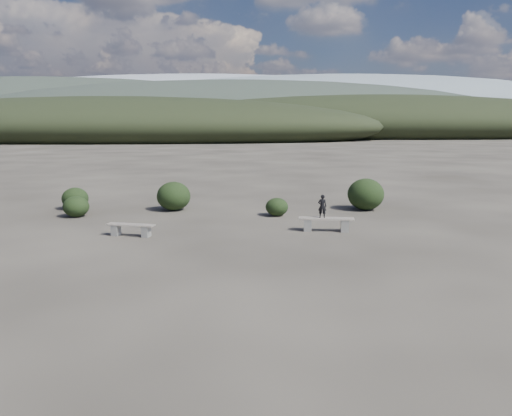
{
  "coord_description": "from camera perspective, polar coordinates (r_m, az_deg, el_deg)",
  "views": [
    {
      "loc": [
        0.21,
        -12.36,
        3.87
      ],
      "look_at": [
        0.75,
        3.5,
        1.1
      ],
      "focal_mm": 35.0,
      "sensor_mm": 36.0,
      "label": 1
    }
  ],
  "objects": [
    {
      "name": "shrub_c",
      "position": [
        20.6,
        2.4,
        0.13
      ],
      "size": [
        0.94,
        0.94,
        0.75
      ],
      "primitive_type": "ellipsoid",
      "color": "black",
      "rests_on": "ground"
    },
    {
      "name": "shrub_a",
      "position": [
        21.64,
        -19.88,
        0.15
      ],
      "size": [
        1.04,
        1.04,
        0.85
      ],
      "primitive_type": "ellipsoid",
      "color": "black",
      "rests_on": "ground"
    },
    {
      "name": "bench_left",
      "position": [
        17.51,
        -14.11,
        -2.33
      ],
      "size": [
        1.7,
        0.74,
        0.42
      ],
      "rotation": [
        0.0,
        0.0,
        -0.24
      ],
      "color": "slate",
      "rests_on": "ground"
    },
    {
      "name": "shrub_b",
      "position": [
        22.13,
        -9.39,
        1.35
      ],
      "size": [
        1.47,
        1.47,
        1.26
      ],
      "primitive_type": "ellipsoid",
      "color": "black",
      "rests_on": "ground"
    },
    {
      "name": "mountain_ridges",
      "position": [
        351.58,
        -3.25,
        11.04
      ],
      "size": [
        500.0,
        400.0,
        56.0
      ],
      "color": "black",
      "rests_on": "ground"
    },
    {
      "name": "shrub_f",
      "position": [
        23.53,
        -19.97,
        1.03
      ],
      "size": [
        1.15,
        1.15,
        0.97
      ],
      "primitive_type": "ellipsoid",
      "color": "black",
      "rests_on": "ground"
    },
    {
      "name": "bench_right",
      "position": [
        17.88,
        8.03,
        -1.73
      ],
      "size": [
        1.99,
        0.69,
        0.49
      ],
      "rotation": [
        0.0,
        0.0,
        -0.15
      ],
      "color": "slate",
      "rests_on": "ground"
    },
    {
      "name": "shrub_d",
      "position": [
        22.46,
        12.43,
        1.55
      ],
      "size": [
        1.59,
        1.59,
        1.39
      ],
      "primitive_type": "ellipsoid",
      "color": "black",
      "rests_on": "ground"
    },
    {
      "name": "ground",
      "position": [
        12.96,
        -2.82,
        -7.5
      ],
      "size": [
        1200.0,
        1200.0,
        0.0
      ],
      "primitive_type": "plane",
      "color": "#2C2822",
      "rests_on": "ground"
    },
    {
      "name": "seated_person",
      "position": [
        17.77,
        7.58,
        0.2
      ],
      "size": [
        0.33,
        0.25,
        0.83
      ],
      "primitive_type": "imported",
      "rotation": [
        0.0,
        0.0,
        2.97
      ],
      "color": "black",
      "rests_on": "bench_right"
    }
  ]
}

